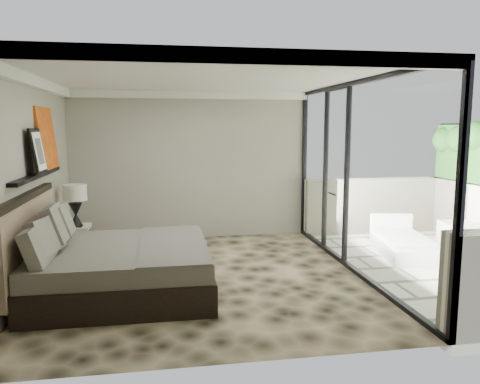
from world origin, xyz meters
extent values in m
plane|color=black|center=(0.00, 0.00, 0.00)|extent=(5.00, 5.00, 0.00)
cube|color=silver|center=(0.00, 0.00, 2.79)|extent=(4.50, 5.00, 0.02)
cube|color=gray|center=(0.00, 2.49, 1.40)|extent=(4.50, 0.02, 2.80)
cube|color=gray|center=(-2.24, 0.00, 1.40)|extent=(0.02, 5.00, 2.80)
cube|color=white|center=(2.25, 0.00, 1.40)|extent=(0.08, 5.00, 2.80)
cube|color=beige|center=(3.75, 0.00, -0.06)|extent=(3.00, 5.00, 0.12)
cube|color=black|center=(-2.18, 0.10, 1.50)|extent=(0.12, 2.20, 0.05)
cube|color=black|center=(-1.06, -0.41, 0.19)|extent=(2.21, 2.11, 0.38)
cube|color=#5B574C|center=(-1.06, -0.41, 0.50)|extent=(2.15, 2.05, 0.23)
cube|color=#4B4741|center=(-0.43, -0.41, 0.62)|extent=(0.84, 2.09, 0.03)
cube|color=#806A51|center=(-2.20, -0.41, 0.74)|extent=(0.08, 2.21, 1.05)
cube|color=black|center=(-1.98, 1.46, 0.23)|extent=(0.51, 0.51, 0.47)
cone|color=black|center=(-1.95, 1.40, 0.62)|extent=(0.22, 0.22, 0.19)
cone|color=black|center=(-1.95, 1.40, 0.81)|extent=(0.22, 0.22, 0.19)
cylinder|color=beige|center=(-1.95, 1.40, 1.08)|extent=(0.38, 0.38, 0.26)
cube|color=#A23E0D|center=(-2.19, 0.79, 1.97)|extent=(0.13, 0.90, 0.90)
cube|color=black|center=(-2.14, 0.02, 1.82)|extent=(0.11, 0.50, 0.60)
cube|color=silver|center=(4.45, 0.67, 0.26)|extent=(0.59, 0.59, 0.51)
cube|color=silver|center=(3.42, 0.62, 0.13)|extent=(0.97, 1.57, 0.26)
cube|color=beige|center=(3.42, 0.62, 0.29)|extent=(0.92, 1.47, 0.07)
cube|color=silver|center=(3.54, 1.29, 0.42)|extent=(0.74, 0.23, 0.32)
camera|label=1|loc=(-0.54, -6.45, 2.15)|focal=35.00mm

